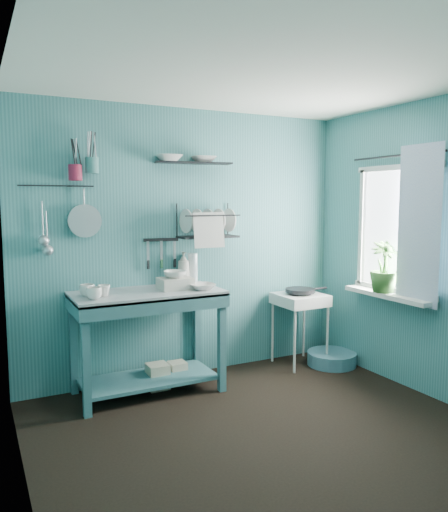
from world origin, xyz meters
name	(u,v)px	position (x,y,z in m)	size (l,w,h in m)	color
floor	(272,438)	(0.00, 0.00, 0.00)	(3.20, 3.20, 0.00)	black
ceiling	(277,70)	(0.00, 0.00, 2.50)	(3.20, 3.20, 0.00)	silver
wall_back	(188,244)	(0.00, 1.50, 1.25)	(3.20, 3.20, 0.00)	#397376
wall_left	(20,278)	(-1.60, 0.00, 1.25)	(3.00, 3.00, 0.00)	#397376
wall_right	(439,251)	(1.60, 0.00, 1.25)	(3.00, 3.00, 0.00)	#397376
work_counter	(148,342)	(-0.51, 1.20, 0.45)	(1.26, 0.63, 0.89)	#32636A
mug_left	(94,293)	(-0.99, 1.04, 0.94)	(0.12, 0.12, 0.10)	silver
mug_mid	(104,291)	(-0.89, 1.14, 0.94)	(0.10, 0.10, 0.09)	silver
mug_right	(87,290)	(-1.01, 1.20, 0.94)	(0.12, 0.12, 0.10)	silver
wash_tub	(175,283)	(-0.26, 1.18, 0.94)	(0.28, 0.22, 0.10)	#B8B4A8
tub_bowl	(175,274)	(-0.26, 1.18, 1.02)	(0.20, 0.20, 0.06)	silver
soap_bottle	(184,268)	(-0.09, 1.40, 1.04)	(0.12, 0.12, 0.30)	#B8B4A8
water_bottle	(193,268)	(0.01, 1.42, 1.03)	(0.09, 0.09, 0.28)	silver
counter_bowl	(202,287)	(-0.06, 1.05, 0.92)	(0.22, 0.22, 0.05)	silver
hotplate_stand	(300,329)	(1.10, 1.22, 0.36)	(0.45, 0.45, 0.72)	silver
frying_pan	(300,290)	(1.10, 1.22, 0.76)	(0.30, 0.30, 0.04)	black
knife_strip	(161,240)	(-0.28, 1.47, 1.30)	(0.32, 0.02, 0.03)	black
dish_rack	(208,221)	(0.15, 1.37, 1.47)	(0.55, 0.24, 0.32)	black
upper_shelf	(193,163)	(0.02, 1.40, 2.00)	(0.70, 0.18, 0.01)	black
shelf_bowl_left	(169,158)	(-0.22, 1.40, 2.03)	(0.23, 0.23, 0.06)	silver
shelf_bowl_right	(204,161)	(0.12, 1.40, 2.02)	(0.23, 0.23, 0.06)	silver
utensil_cup_magenta	(75,173)	(-1.03, 1.42, 1.89)	(0.11, 0.11, 0.13)	maroon
utensil_cup_teal	(92,165)	(-0.89, 1.42, 1.95)	(0.11, 0.11, 0.13)	#3B7B77
colander	(85,221)	(-0.96, 1.45, 1.49)	(0.28, 0.28, 0.03)	#AFB2B7
ladle_outer	(42,220)	(-1.30, 1.46, 1.50)	(0.01, 0.01, 0.30)	#AFB2B7
ladle_inner	(47,229)	(-1.27, 1.46, 1.43)	(0.01, 0.01, 0.30)	#AFB2B7
hook_rail	(57,186)	(-1.17, 1.47, 1.78)	(0.01, 0.01, 0.60)	black
window_glass	(397,230)	(1.59, 0.45, 1.40)	(1.10, 1.10, 0.00)	white
windowsill	(387,295)	(1.50, 0.45, 0.81)	(0.16, 0.95, 0.04)	silver
curtain	(419,226)	(1.52, 0.15, 1.45)	(1.35, 1.35, 0.00)	white
curtain_rod	(396,156)	(1.54, 0.45, 2.05)	(0.02, 0.02, 1.05)	black
potted_plant	(384,267)	(1.50, 0.50, 1.06)	(0.26, 0.26, 0.46)	#396C2B
storage_tin_large	(158,376)	(-0.41, 1.25, 0.11)	(0.18, 0.18, 0.22)	tan
storage_tin_small	(177,373)	(-0.21, 1.28, 0.10)	(0.15, 0.15, 0.20)	tan
floor_basin	(332,358)	(1.38, 1.05, 0.07)	(0.49, 0.49, 0.13)	teal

